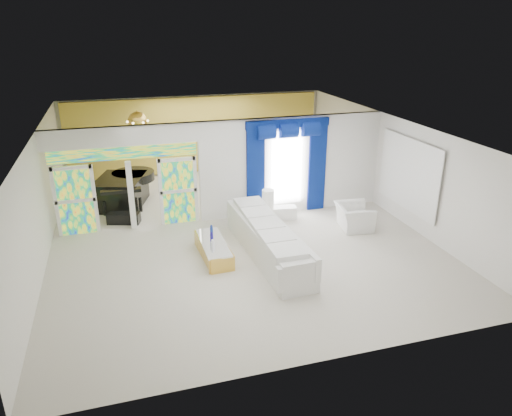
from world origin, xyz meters
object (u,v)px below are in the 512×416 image
object	(u,v)px
white_sofa	(267,241)
grand_piano	(121,191)
console_table	(277,213)
armchair	(354,217)
coffee_table	(214,250)

from	to	relation	value
white_sofa	grand_piano	xyz separation A→B (m)	(-3.48, 4.81, 0.06)
console_table	armchair	size ratio (longest dim) A/B	1.06
coffee_table	armchair	xyz separation A→B (m)	(4.29, 0.64, 0.15)
white_sofa	coffee_table	distance (m)	1.40
console_table	white_sofa	bearing A→B (deg)	-114.89
armchair	grand_piano	bearing A→B (deg)	67.47
white_sofa	console_table	world-z (taller)	white_sofa
white_sofa	grand_piano	bearing A→B (deg)	123.00
coffee_table	armchair	distance (m)	4.34
white_sofa	console_table	distance (m)	2.44
console_table	grand_piano	distance (m)	5.20
console_table	armchair	world-z (taller)	armchair
coffee_table	armchair	bearing A→B (deg)	8.43
coffee_table	console_table	bearing A→B (deg)	38.78
coffee_table	console_table	xyz separation A→B (m)	(2.37, 1.91, -0.01)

